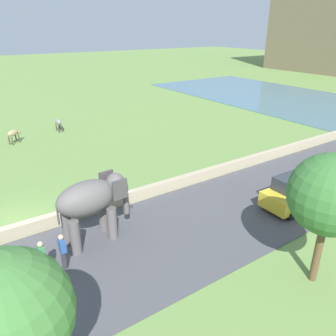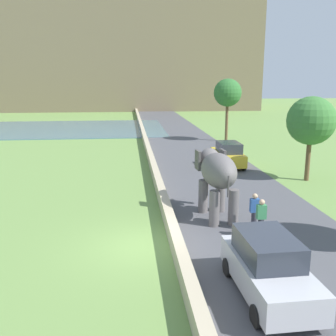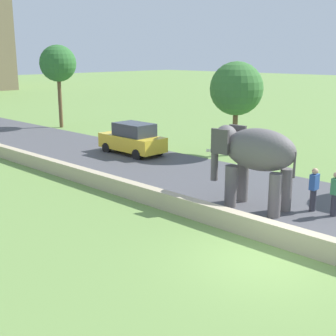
# 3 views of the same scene
# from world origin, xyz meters

# --- Properties ---
(ground_plane) EXTENTS (220.00, 220.00, 0.00)m
(ground_plane) POSITION_xyz_m (0.00, 0.00, 0.00)
(ground_plane) COLOR #6B8E47
(road_surface) EXTENTS (7.00, 120.00, 0.06)m
(road_surface) POSITION_xyz_m (5.00, 20.00, 0.03)
(road_surface) COLOR #4C4C51
(road_surface) RESTS_ON ground
(barrier_wall) EXTENTS (0.40, 110.00, 0.65)m
(barrier_wall) POSITION_xyz_m (1.20, 18.00, 0.32)
(barrier_wall) COLOR tan
(barrier_wall) RESTS_ON ground
(lake) EXTENTS (36.00, 18.00, 0.08)m
(lake) POSITION_xyz_m (-14.00, 36.10, 0.04)
(lake) COLOR slate
(lake) RESTS_ON ground
(hill_distant) EXTENTS (64.00, 28.00, 26.83)m
(hill_distant) POSITION_xyz_m (-6.00, 75.39, 13.41)
(hill_distant) COLOR #75664C
(hill_distant) RESTS_ON ground
(elephant) EXTENTS (1.60, 3.52, 2.99)m
(elephant) POSITION_xyz_m (3.41, 2.70, 2.04)
(elephant) COLOR #605B5B
(elephant) RESTS_ON ground
(person_beside_elephant) EXTENTS (0.36, 0.22, 1.63)m
(person_beside_elephant) POSITION_xyz_m (4.59, 0.13, 0.87)
(person_beside_elephant) COLOR #33333D
(person_beside_elephant) RESTS_ON ground
(person_trailing) EXTENTS (0.36, 0.22, 1.63)m
(person_trailing) POSITION_xyz_m (4.57, 0.91, 0.87)
(person_trailing) COLOR #33333D
(person_trailing) RESTS_ON ground
(car_silver) EXTENTS (1.88, 4.05, 1.80)m
(car_silver) POSITION_xyz_m (3.42, -3.80, 0.90)
(car_silver) COLOR #B7B7BC
(car_silver) RESTS_ON ground
(car_yellow) EXTENTS (1.85, 4.03, 1.80)m
(car_yellow) POSITION_xyz_m (6.57, 12.75, 0.90)
(car_yellow) COLOR gold
(car_yellow) RESTS_ON ground
(tree_near) EXTENTS (2.72, 2.72, 6.19)m
(tree_near) POSITION_xyz_m (9.35, 24.12, 4.79)
(tree_near) COLOR brown
(tree_near) RESTS_ON ground
(tree_far) EXTENTS (2.91, 2.91, 5.14)m
(tree_far) POSITION_xyz_m (10.47, 8.60, 3.67)
(tree_far) COLOR brown
(tree_far) RESTS_ON ground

